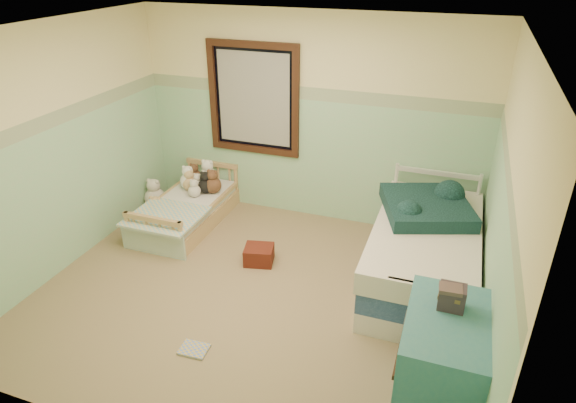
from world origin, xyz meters
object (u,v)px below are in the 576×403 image
(dresser, at_px, (440,368))
(twin_bed_frame, at_px, (421,274))
(red_pillow, at_px, (259,255))
(plush_floor_tan, at_px, (157,214))
(floor_book, at_px, (194,349))
(toddler_bed_frame, at_px, (188,216))
(plush_floor_cream, at_px, (155,198))

(dresser, bearing_deg, twin_bed_frame, 99.43)
(twin_bed_frame, bearing_deg, red_pillow, -173.23)
(plush_floor_tan, distance_m, floor_book, 2.38)
(toddler_bed_frame, height_order, plush_floor_cream, plush_floor_cream)
(floor_book, bearing_deg, red_pillow, 86.50)
(plush_floor_tan, xyz_separation_m, dresser, (3.51, -1.79, 0.32))
(plush_floor_cream, bearing_deg, dresser, -29.62)
(red_pillow, relative_size, floor_book, 1.27)
(red_pillow, bearing_deg, twin_bed_frame, 6.77)
(plush_floor_tan, height_order, red_pillow, plush_floor_tan)
(toddler_bed_frame, relative_size, plush_floor_tan, 6.11)
(toddler_bed_frame, relative_size, red_pillow, 4.85)
(toddler_bed_frame, height_order, twin_bed_frame, twin_bed_frame)
(twin_bed_frame, distance_m, red_pillow, 1.72)
(toddler_bed_frame, height_order, red_pillow, same)
(dresser, bearing_deg, plush_floor_tan, 153.01)
(twin_bed_frame, bearing_deg, plush_floor_cream, 171.17)
(plush_floor_tan, bearing_deg, floor_book, -50.01)
(plush_floor_cream, distance_m, floor_book, 2.82)
(dresser, bearing_deg, toddler_bed_frame, 148.70)
(plush_floor_cream, xyz_separation_m, red_pillow, (1.80, -0.75, -0.04))
(plush_floor_tan, height_order, twin_bed_frame, plush_floor_tan)
(plush_floor_tan, xyz_separation_m, floor_book, (1.53, -1.83, -0.11))
(red_pillow, bearing_deg, toddler_bed_frame, 156.25)
(twin_bed_frame, bearing_deg, plush_floor_tan, 176.64)
(plush_floor_cream, relative_size, red_pillow, 0.89)
(toddler_bed_frame, bearing_deg, twin_bed_frame, -6.26)
(toddler_bed_frame, relative_size, dresser, 1.69)
(toddler_bed_frame, xyz_separation_m, floor_book, (1.17, -1.95, -0.08))
(toddler_bed_frame, bearing_deg, plush_floor_cream, 159.80)
(toddler_bed_frame, bearing_deg, red_pillow, -23.75)
(dresser, bearing_deg, red_pillow, 144.69)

